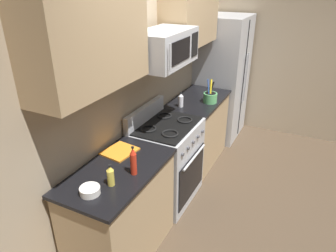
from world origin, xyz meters
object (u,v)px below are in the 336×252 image
object	(u,v)px
bottle_hot_sauce	(133,161)
bottle_oil	(111,176)
prep_bowl	(90,190)
utensil_crock	(210,97)
bottle_vinegar	(181,100)
refrigerator	(222,78)
range_oven	(167,161)
cutting_board	(120,151)
microwave	(164,48)

from	to	relation	value
bottle_hot_sauce	bottle_oil	distance (m)	0.22
bottle_hot_sauce	prep_bowl	world-z (taller)	bottle_hot_sauce
utensil_crock	bottle_vinegar	distance (m)	0.40
refrigerator	bottle_vinegar	world-z (taller)	refrigerator
refrigerator	bottle_oil	xyz separation A→B (m)	(-2.97, -0.06, 0.07)
bottle_vinegar	bottle_hot_sauce	bearing A→B (deg)	-170.42
range_oven	cutting_board	bearing A→B (deg)	168.17
utensil_crock	bottle_oil	distance (m)	1.96
cutting_board	prep_bowl	world-z (taller)	prep_bowl
range_oven	utensil_crock	distance (m)	1.01
range_oven	bottle_hot_sauce	xyz separation A→B (m)	(-0.90, -0.15, 0.55)
microwave	bottle_oil	distance (m)	1.33
bottle_vinegar	microwave	bearing A→B (deg)	-173.19
utensil_crock	refrigerator	bearing A→B (deg)	9.09
bottle_vinegar	bottle_oil	distance (m)	1.68
bottle_hot_sauce	prep_bowl	bearing A→B (deg)	157.19
bottle_hot_sauce	bottle_oil	bearing A→B (deg)	159.28
utensil_crock	bottle_oil	size ratio (longest dim) A/B	1.70
cutting_board	bottle_vinegar	world-z (taller)	bottle_vinegar
bottle_hot_sauce	bottle_oil	world-z (taller)	bottle_hot_sauce
utensil_crock	bottle_oil	xyz separation A→B (m)	(-1.96, 0.10, 0.01)
refrigerator	bottle_hot_sauce	distance (m)	2.77
prep_bowl	refrigerator	bearing A→B (deg)	-0.24
microwave	cutting_board	world-z (taller)	microwave
utensil_crock	bottle_hot_sauce	bearing A→B (deg)	179.24
refrigerator	microwave	size ratio (longest dim) A/B	2.45
refrigerator	bottle_hot_sauce	size ratio (longest dim) A/B	7.41
cutting_board	bottle_oil	size ratio (longest dim) A/B	1.57
microwave	refrigerator	bearing A→B (deg)	-1.31
cutting_board	bottle_hot_sauce	xyz separation A→B (m)	(-0.23, -0.29, 0.11)
cutting_board	refrigerator	bearing A→B (deg)	-3.56
bottle_oil	prep_bowl	world-z (taller)	bottle_oil
bottle_hot_sauce	bottle_vinegar	distance (m)	1.49
microwave	cutting_board	size ratio (longest dim) A/B	2.66
range_oven	bottle_vinegar	bearing A→B (deg)	9.34
bottle_hot_sauce	bottle_vinegar	size ratio (longest dim) A/B	1.34
microwave	prep_bowl	distance (m)	1.49
bottle_oil	prep_bowl	size ratio (longest dim) A/B	1.18
bottle_oil	prep_bowl	distance (m)	0.18
refrigerator	microwave	distance (m)	2.03
refrigerator	prep_bowl	bearing A→B (deg)	179.76
utensil_crock	prep_bowl	world-z (taller)	utensil_crock
utensil_crock	bottle_oil	bearing A→B (deg)	177.09
refrigerator	bottle_hot_sauce	world-z (taller)	refrigerator
range_oven	microwave	bearing A→B (deg)	90.04
utensil_crock	bottle_vinegar	xyz separation A→B (m)	(-0.29, 0.27, 0.02)
refrigerator	utensil_crock	xyz separation A→B (m)	(-1.01, -0.16, 0.06)
microwave	bottle_oil	bearing A→B (deg)	-174.62
bottle_hot_sauce	bottle_oil	xyz separation A→B (m)	(-0.20, 0.08, -0.03)
bottle_hot_sauce	bottle_vinegar	xyz separation A→B (m)	(1.47, 0.25, -0.03)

